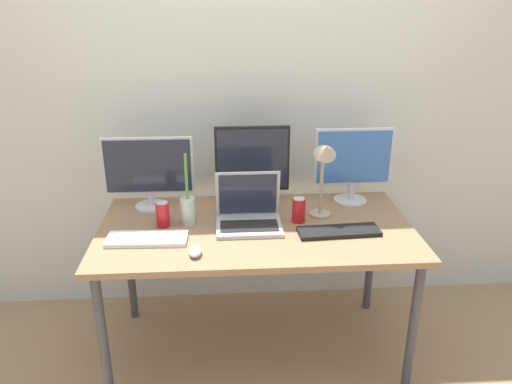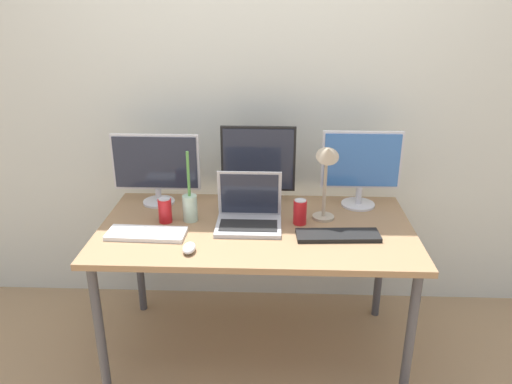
{
  "view_description": "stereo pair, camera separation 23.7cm",
  "coord_description": "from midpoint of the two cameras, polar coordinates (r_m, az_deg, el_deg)",
  "views": [
    {
      "loc": [
        -0.15,
        -2.2,
        1.8
      ],
      "look_at": [
        0.0,
        0.0,
        0.92
      ],
      "focal_mm": 35.0,
      "sensor_mm": 36.0,
      "label": 1
    },
    {
      "loc": [
        0.09,
        -2.21,
        1.8
      ],
      "look_at": [
        0.0,
        0.0,
        0.92
      ],
      "focal_mm": 35.0,
      "sensor_mm": 36.0,
      "label": 2
    }
  ],
  "objects": [
    {
      "name": "bamboo_vase",
      "position": [
        2.48,
        -4.86,
        -1.68
      ],
      "size": [
        0.07,
        0.07,
        0.36
      ],
      "color": "#B2D1B7",
      "rests_on": "work_desk"
    },
    {
      "name": "monitor_right",
      "position": [
        2.68,
        14.43,
        2.89
      ],
      "size": [
        0.41,
        0.18,
        0.41
      ],
      "color": "silver",
      "rests_on": "work_desk"
    },
    {
      "name": "ground_plane",
      "position": [
        2.84,
        2.5,
        -17.54
      ],
      "size": [
        16.0,
        16.0,
        0.0
      ],
      "primitive_type": "plane",
      "color": "#9E7F5B"
    },
    {
      "name": "monitor_left",
      "position": [
        2.67,
        -8.87,
        2.87
      ],
      "size": [
        0.46,
        0.17,
        0.38
      ],
      "color": "silver",
      "rests_on": "work_desk"
    },
    {
      "name": "mouse_by_keyboard",
      "position": [
        2.21,
        -4.6,
        -6.48
      ],
      "size": [
        0.06,
        0.1,
        0.04
      ],
      "primitive_type": "ellipsoid",
      "rotation": [
        0.0,
        0.0,
        -0.01
      ],
      "color": "silver",
      "rests_on": "work_desk"
    },
    {
      "name": "keyboard_aux",
      "position": [
        2.38,
        -9.65,
        -4.78
      ],
      "size": [
        0.37,
        0.16,
        0.02
      ],
      "primitive_type": "cube",
      "rotation": [
        0.0,
        0.0,
        -0.04
      ],
      "color": "white",
      "rests_on": "work_desk"
    },
    {
      "name": "wall_back",
      "position": [
        2.84,
        2.93,
        11.56
      ],
      "size": [
        7.0,
        0.08,
        2.6
      ],
      "primitive_type": "cube",
      "color": "silver",
      "rests_on": "ground"
    },
    {
      "name": "laptop_silver",
      "position": [
        2.43,
        1.97,
        -2.53
      ],
      "size": [
        0.32,
        0.25,
        0.26
      ],
      "color": "#B7B7BC",
      "rests_on": "work_desk"
    },
    {
      "name": "soda_can_by_laptop",
      "position": [
        2.48,
        -7.69,
        -2.14
      ],
      "size": [
        0.07,
        0.07,
        0.13
      ],
      "color": "red",
      "rests_on": "work_desk"
    },
    {
      "name": "work_desk",
      "position": [
        2.47,
        2.76,
        -5.28
      ],
      "size": [
        1.53,
        0.81,
        0.74
      ],
      "color": "#424247",
      "rests_on": "ground"
    },
    {
      "name": "soda_can_near_keyboard",
      "position": [
        2.47,
        7.81,
        -2.33
      ],
      "size": [
        0.07,
        0.07,
        0.13
      ],
      "color": "red",
      "rests_on": "work_desk"
    },
    {
      "name": "desk_lamp",
      "position": [
        2.42,
        10.89,
        2.71
      ],
      "size": [
        0.11,
        0.18,
        0.42
      ],
      "color": "tan",
      "rests_on": "work_desk"
    },
    {
      "name": "monitor_center",
      "position": [
        2.63,
        2.82,
        2.99
      ],
      "size": [
        0.39,
        0.21,
        0.43
      ],
      "color": "black",
      "rests_on": "work_desk"
    },
    {
      "name": "keyboard_main",
      "position": [
        2.38,
        12.19,
        -4.94
      ],
      "size": [
        0.39,
        0.15,
        0.02
      ],
      "primitive_type": "cube",
      "rotation": [
        0.0,
        0.0,
        0.06
      ],
      "color": "black",
      "rests_on": "work_desk"
    }
  ]
}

